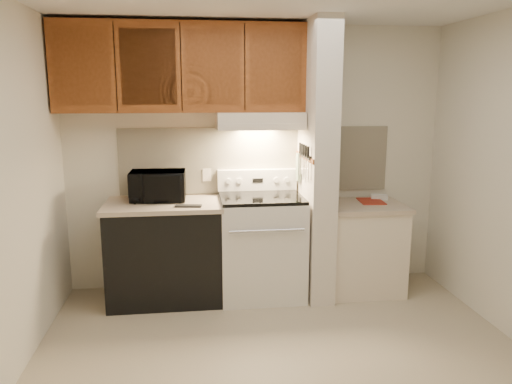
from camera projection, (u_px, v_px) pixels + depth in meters
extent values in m
plane|color=#B8A98B|center=(283.00, 357.00, 3.60)|extent=(3.60, 3.60, 0.00)
cube|color=silver|center=(256.00, 158.00, 4.81)|extent=(3.60, 2.50, 0.02)
cube|color=silver|center=(3.00, 194.00, 3.13)|extent=(0.02, 3.00, 2.50)
cube|color=#FFF2CE|center=(257.00, 160.00, 4.80)|extent=(2.60, 0.02, 0.63)
cube|color=silver|center=(261.00, 247.00, 4.63)|extent=(0.76, 0.65, 0.92)
cube|color=black|center=(266.00, 254.00, 4.32)|extent=(0.50, 0.01, 0.30)
cylinder|color=silver|center=(267.00, 231.00, 4.24)|extent=(0.65, 0.02, 0.02)
cube|color=black|center=(261.00, 197.00, 4.54)|extent=(0.74, 0.64, 0.03)
cube|color=silver|center=(257.00, 180.00, 4.79)|extent=(0.76, 0.08, 0.20)
cube|color=black|center=(258.00, 180.00, 4.75)|extent=(0.10, 0.01, 0.04)
cylinder|color=silver|center=(228.00, 181.00, 4.72)|extent=(0.05, 0.02, 0.05)
cylinder|color=silver|center=(239.00, 181.00, 4.73)|extent=(0.05, 0.02, 0.05)
cylinder|color=silver|center=(276.00, 180.00, 4.77)|extent=(0.05, 0.02, 0.05)
cylinder|color=silver|center=(287.00, 180.00, 4.79)|extent=(0.05, 0.02, 0.05)
cube|color=black|center=(165.00, 253.00, 4.54)|extent=(1.00, 0.63, 0.87)
cube|color=#BAA68E|center=(163.00, 205.00, 4.45)|extent=(1.04, 0.67, 0.04)
cube|color=black|center=(188.00, 206.00, 4.28)|extent=(0.23, 0.10, 0.02)
cylinder|color=#24645B|center=(170.00, 192.00, 4.65)|extent=(0.11, 0.11, 0.10)
cube|color=beige|center=(207.00, 175.00, 4.76)|extent=(0.08, 0.01, 0.12)
imported|color=black|center=(158.00, 186.00, 4.51)|extent=(0.49, 0.34, 0.27)
cube|color=beige|center=(317.00, 162.00, 4.54)|extent=(0.22, 0.70, 2.50)
cube|color=brown|center=(304.00, 157.00, 4.51)|extent=(0.01, 0.70, 0.04)
cube|color=black|center=(305.00, 155.00, 4.46)|extent=(0.02, 0.42, 0.04)
cube|color=silver|center=(308.00, 169.00, 4.31)|extent=(0.01, 0.03, 0.16)
cylinder|color=black|center=(308.00, 152.00, 4.28)|extent=(0.02, 0.02, 0.10)
cube|color=silver|center=(305.00, 169.00, 4.40)|extent=(0.01, 0.04, 0.18)
cylinder|color=black|center=(306.00, 151.00, 4.37)|extent=(0.02, 0.02, 0.10)
cube|color=silver|center=(303.00, 169.00, 4.49)|extent=(0.01, 0.04, 0.20)
cylinder|color=black|center=(304.00, 150.00, 4.45)|extent=(0.02, 0.02, 0.10)
cube|color=silver|center=(302.00, 165.00, 4.55)|extent=(0.01, 0.04, 0.16)
cylinder|color=black|center=(302.00, 149.00, 4.52)|extent=(0.02, 0.02, 0.10)
cube|color=silver|center=(299.00, 165.00, 4.65)|extent=(0.01, 0.04, 0.18)
cylinder|color=black|center=(300.00, 148.00, 4.60)|extent=(0.02, 0.02, 0.10)
cube|color=slate|center=(299.00, 167.00, 4.70)|extent=(0.03, 0.11, 0.26)
cube|color=beige|center=(362.00, 249.00, 4.76)|extent=(0.70, 0.60, 0.81)
cube|color=#BAA68E|center=(364.00, 206.00, 4.68)|extent=(0.74, 0.64, 0.04)
cube|color=maroon|center=(371.00, 201.00, 4.76)|extent=(0.25, 0.32, 0.01)
cube|color=white|center=(379.00, 197.00, 4.87)|extent=(0.18, 0.14, 0.04)
cube|color=beige|center=(259.00, 120.00, 4.53)|extent=(0.78, 0.44, 0.15)
cube|color=beige|center=(263.00, 127.00, 4.33)|extent=(0.78, 0.04, 0.06)
cube|color=brown|center=(181.00, 68.00, 4.39)|extent=(2.18, 0.33, 0.77)
cube|color=brown|center=(82.00, 67.00, 4.14)|extent=(0.46, 0.01, 0.63)
cube|color=black|center=(115.00, 67.00, 4.17)|extent=(0.01, 0.01, 0.73)
cube|color=brown|center=(148.00, 67.00, 4.20)|extent=(0.46, 0.01, 0.63)
cube|color=black|center=(181.00, 67.00, 4.24)|extent=(0.01, 0.01, 0.73)
cube|color=brown|center=(213.00, 67.00, 4.27)|extent=(0.46, 0.01, 0.63)
cube|color=black|center=(245.00, 68.00, 4.30)|extent=(0.01, 0.01, 0.73)
cube|color=brown|center=(276.00, 68.00, 4.34)|extent=(0.46, 0.01, 0.63)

